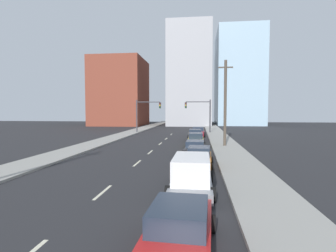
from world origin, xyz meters
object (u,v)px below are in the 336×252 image
object	(u,v)px
box_truck_gray	(192,174)
sedan_maroon	(198,132)
sedan_brown	(195,135)
sedan_orange	(199,158)
traffic_signal_left	(144,111)
sedan_yellow	(196,140)
sedan_red	(179,231)
utility_pole_right_mid	(225,103)
traffic_signal_right	(203,111)
sedan_black	(195,149)

from	to	relation	value
box_truck_gray	sedan_maroon	world-z (taller)	box_truck_gray
box_truck_gray	sedan_brown	xyz separation A→B (m)	(-0.17, 23.27, -0.18)
box_truck_gray	sedan_orange	size ratio (longest dim) A/B	1.24
traffic_signal_left	box_truck_gray	xyz separation A→B (m)	(9.97, -35.33, -3.15)
sedan_yellow	sedan_maroon	bearing A→B (deg)	89.06
traffic_signal_left	sedan_yellow	size ratio (longest dim) A/B	1.34
sedan_red	sedan_yellow	size ratio (longest dim) A/B	1.04
utility_pole_right_mid	sedan_maroon	size ratio (longest dim) A/B	2.26
traffic_signal_left	sedan_maroon	world-z (taller)	traffic_signal_left
traffic_signal_right	sedan_orange	xyz separation A→B (m)	(-0.62, -29.79, -3.33)
sedan_yellow	sedan_brown	xyz separation A→B (m)	(-0.17, 5.94, 0.01)
sedan_red	sedan_maroon	world-z (taller)	sedan_maroon
utility_pole_right_mid	sedan_yellow	xyz separation A→B (m)	(-3.27, 0.38, -4.30)
sedan_black	traffic_signal_right	bearing A→B (deg)	89.67
sedan_red	sedan_black	distance (m)	16.69
traffic_signal_left	sedan_orange	distance (m)	31.71
sedan_red	sedan_orange	xyz separation A→B (m)	(0.57, 11.37, 0.04)
sedan_yellow	sedan_maroon	world-z (taller)	sedan_yellow
sedan_orange	sedan_black	xyz separation A→B (m)	(-0.36, 5.32, -0.06)
utility_pole_right_mid	traffic_signal_right	bearing A→B (deg)	97.04
sedan_red	sedan_maroon	distance (m)	34.76
sedan_yellow	sedan_brown	bearing A→B (deg)	91.94
sedan_orange	sedan_brown	size ratio (longest dim) A/B	0.96
traffic_signal_right	box_truck_gray	size ratio (longest dim) A/B	1.16
sedan_orange	sedan_yellow	size ratio (longest dim) A/B	0.93
traffic_signal_left	sedan_yellow	world-z (taller)	traffic_signal_left
traffic_signal_right	sedan_brown	distance (m)	12.57
sedan_red	box_truck_gray	size ratio (longest dim) A/B	0.90
box_truck_gray	sedan_brown	bearing A→B (deg)	91.02
box_truck_gray	sedan_orange	world-z (taller)	box_truck_gray
traffic_signal_left	sedan_yellow	xyz separation A→B (m)	(9.97, -18.01, -3.33)
traffic_signal_right	sedan_yellow	size ratio (longest dim) A/B	1.34
box_truck_gray	sedan_orange	xyz separation A→B (m)	(0.38, 5.54, -0.18)
sedan_maroon	sedan_yellow	bearing A→B (deg)	-88.65
traffic_signal_left	sedan_black	xyz separation A→B (m)	(9.99, -24.47, -3.39)
sedan_red	sedan_brown	xyz separation A→B (m)	(0.02, 29.09, 0.05)
box_truck_gray	sedan_maroon	xyz separation A→B (m)	(0.25, 28.93, -0.19)
sedan_red	sedan_brown	distance (m)	29.09
sedan_brown	sedan_maroon	world-z (taller)	sedan_brown
traffic_signal_right	sedan_red	world-z (taller)	traffic_signal_right
box_truck_gray	traffic_signal_right	bearing A→B (deg)	88.99
traffic_signal_right	box_truck_gray	xyz separation A→B (m)	(-1.00, -35.33, -3.15)
utility_pole_right_mid	sedan_brown	xyz separation A→B (m)	(-3.44, 6.32, -4.30)
box_truck_gray	sedan_yellow	xyz separation A→B (m)	(0.00, 17.32, -0.18)
traffic_signal_left	box_truck_gray	size ratio (longest dim) A/B	1.16
traffic_signal_right	sedan_red	distance (m)	41.31
sedan_brown	sedan_black	bearing A→B (deg)	-91.36
sedan_black	sedan_yellow	distance (m)	6.46
traffic_signal_right	sedan_maroon	size ratio (longest dim) A/B	1.43
traffic_signal_left	sedan_maroon	bearing A→B (deg)	-32.03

